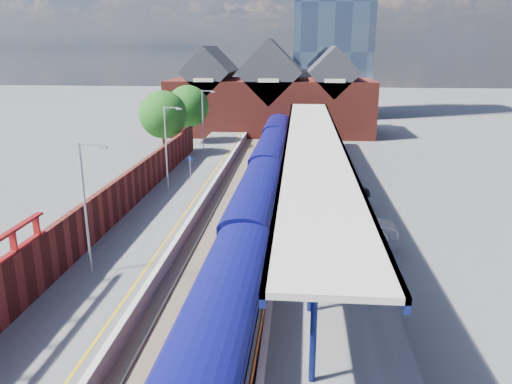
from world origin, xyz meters
TOP-DOWN VIEW (x-y plane):
  - ground at (0.00, 30.00)m, footprint 240.00×240.00m
  - ballast_bed at (0.00, 20.00)m, footprint 6.00×76.00m
  - rails at (0.00, 20.00)m, footprint 4.51×76.00m
  - left_platform at (-5.50, 20.00)m, footprint 5.00×76.00m
  - right_platform at (6.00, 20.00)m, footprint 6.00×76.00m
  - coping_left at (-3.15, 20.00)m, footprint 0.30×76.00m
  - coping_right at (3.15, 20.00)m, footprint 0.30×76.00m
  - yellow_line at (-3.75, 20.00)m, footprint 0.14×76.00m
  - train at (1.49, 23.88)m, footprint 3.05×65.94m
  - canopy at (5.48, 21.95)m, footprint 4.50×52.00m
  - lamp_post_b at (-6.36, 6.00)m, footprint 1.48×0.18m
  - lamp_post_c at (-6.36, 22.00)m, footprint 1.48×0.18m
  - lamp_post_d at (-6.36, 38.00)m, footprint 1.48×0.18m
  - platform_sign at (-5.00, 24.00)m, footprint 0.55×0.08m
  - brick_wall at (-8.10, 13.54)m, footprint 0.35×50.00m
  - station_building at (0.00, 58.00)m, footprint 30.00×12.12m
  - glass_tower at (10.00, 80.00)m, footprint 14.20×14.20m
  - tree_near at (-10.35, 35.91)m, footprint 5.20×5.20m
  - tree_far at (-9.35, 43.91)m, footprint 5.20×5.20m
  - parked_car_silver at (8.33, 12.42)m, footprint 4.56×1.73m
  - parked_car_dark at (8.11, 21.18)m, footprint 4.51×3.13m
  - parked_car_blue at (7.44, 15.53)m, footprint 4.77×2.83m

SIDE VIEW (x-z plane):
  - ground at x=0.00m, z-range 0.00..0.00m
  - ballast_bed at x=0.00m, z-range 0.00..0.06m
  - rails at x=0.00m, z-range 0.05..0.19m
  - left_platform at x=-5.50m, z-range 0.00..1.00m
  - right_platform at x=6.00m, z-range 0.00..1.00m
  - yellow_line at x=-3.75m, z-range 1.00..1.01m
  - coping_left at x=-3.15m, z-range 1.00..1.05m
  - coping_right at x=3.15m, z-range 1.00..1.05m
  - parked_car_dark at x=8.11m, z-range 1.00..2.21m
  - parked_car_blue at x=7.44m, z-range 1.00..2.24m
  - parked_car_silver at x=8.33m, z-range 1.00..2.48m
  - train at x=1.49m, z-range 0.40..3.85m
  - brick_wall at x=-8.10m, z-range 0.52..4.38m
  - platform_sign at x=-5.00m, z-range 1.44..3.94m
  - lamp_post_b at x=-6.36m, z-range 1.49..8.49m
  - lamp_post_c at x=-6.36m, z-range 1.49..8.49m
  - lamp_post_d at x=-6.36m, z-range 1.49..8.49m
  - canopy at x=5.48m, z-range 3.01..7.49m
  - tree_near at x=-10.35m, z-range 1.30..9.40m
  - tree_far at x=-9.35m, z-range 1.30..9.40m
  - station_building at x=0.00m, z-range -1.44..12.34m
  - glass_tower at x=10.00m, z-range 0.05..40.35m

